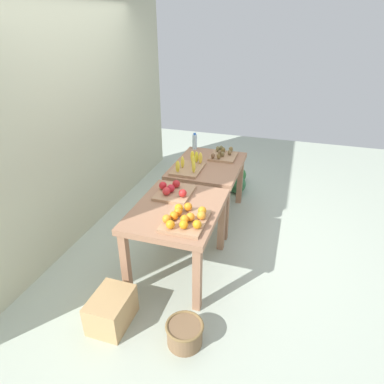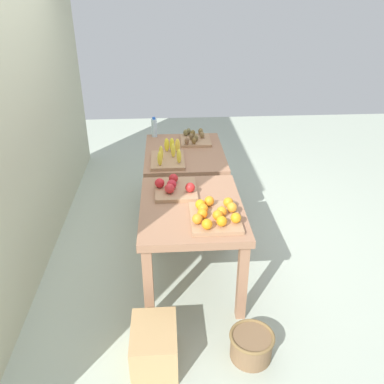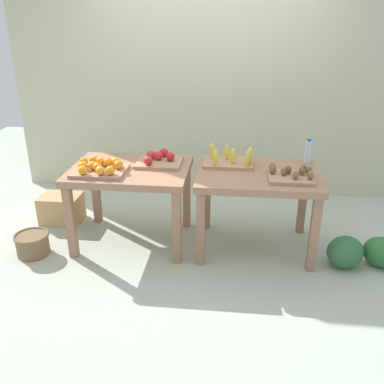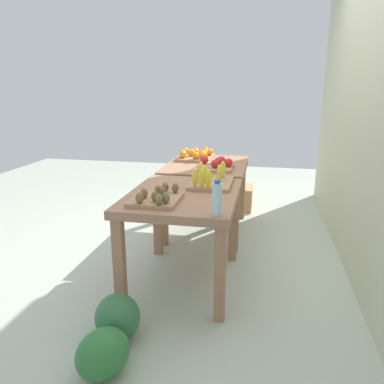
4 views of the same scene
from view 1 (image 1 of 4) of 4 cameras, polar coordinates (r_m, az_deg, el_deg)
ground_plane at (r=3.99m, az=0.40°, el=-7.85°), size 8.00×8.00×0.00m
back_wall at (r=3.95m, az=-19.23°, el=14.27°), size 4.40×0.12×3.00m
display_table_left at (r=3.20m, az=-2.54°, el=-4.31°), size 1.04×0.80×0.73m
display_table_right at (r=4.15m, az=2.71°, el=3.52°), size 1.04×0.80×0.73m
orange_bin at (r=2.90m, az=-1.20°, el=-4.55°), size 0.44×0.37×0.11m
apple_bin at (r=3.36m, az=-3.18°, el=0.13°), size 0.40×0.36×0.11m
banana_crate at (r=3.91m, az=-0.53°, el=4.41°), size 0.44×0.32×0.17m
kiwi_bin at (r=4.30m, az=5.29°, el=6.35°), size 0.37×0.32×0.10m
water_bottle at (r=4.55m, az=0.46°, el=8.63°), size 0.06×0.06×0.22m
watermelon_pile at (r=5.11m, az=7.68°, el=2.09°), size 0.71×0.42×0.27m
wicker_basket at (r=2.86m, az=-1.26°, el=-22.99°), size 0.31×0.31×0.20m
cardboard_produce_box at (r=3.04m, az=-13.63°, el=-19.01°), size 0.40×0.30×0.29m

